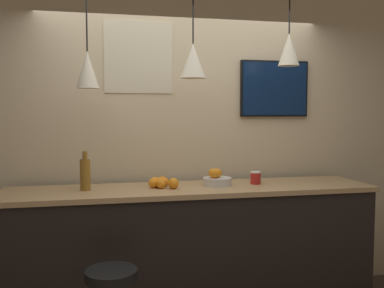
{
  "coord_description": "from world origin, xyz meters",
  "views": [
    {
      "loc": [
        -0.72,
        -2.64,
        1.67
      ],
      "look_at": [
        0.0,
        0.72,
        1.41
      ],
      "focal_mm": 40.0,
      "sensor_mm": 36.0,
      "label": 1
    }
  ],
  "objects_px": {
    "fruit_bowl": "(217,179)",
    "spread_jar": "(256,178)",
    "mounted_tv": "(274,89)",
    "juice_bottle": "(85,174)"
  },
  "relations": [
    {
      "from": "fruit_bowl",
      "to": "spread_jar",
      "type": "xyz_separation_m",
      "value": [
        0.34,
        0.0,
        0.0
      ]
    },
    {
      "from": "spread_jar",
      "to": "mounted_tv",
      "type": "relative_size",
      "value": 0.16
    },
    {
      "from": "fruit_bowl",
      "to": "juice_bottle",
      "type": "bearing_deg",
      "value": 179.88
    },
    {
      "from": "juice_bottle",
      "to": "spread_jar",
      "type": "height_order",
      "value": "juice_bottle"
    },
    {
      "from": "fruit_bowl",
      "to": "juice_bottle",
      "type": "height_order",
      "value": "juice_bottle"
    },
    {
      "from": "fruit_bowl",
      "to": "mounted_tv",
      "type": "xyz_separation_m",
      "value": [
        0.65,
        0.36,
        0.77
      ]
    },
    {
      "from": "fruit_bowl",
      "to": "spread_jar",
      "type": "height_order",
      "value": "fruit_bowl"
    },
    {
      "from": "mounted_tv",
      "to": "fruit_bowl",
      "type": "bearing_deg",
      "value": -151.12
    },
    {
      "from": "fruit_bowl",
      "to": "spread_jar",
      "type": "relative_size",
      "value": 2.22
    },
    {
      "from": "spread_jar",
      "to": "mounted_tv",
      "type": "xyz_separation_m",
      "value": [
        0.31,
        0.36,
        0.77
      ]
    }
  ]
}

